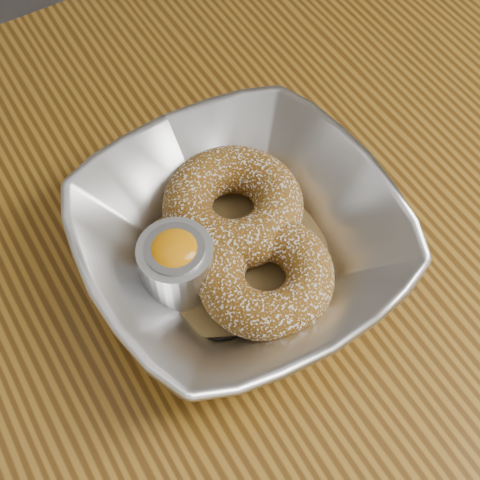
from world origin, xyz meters
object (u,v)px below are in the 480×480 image
donut_front (265,276)px  ramekin (177,263)px  serving_bowl (240,240)px  donut_back (233,206)px  table (299,303)px

donut_front → ramekin: 0.07m
serving_bowl → donut_front: bearing=-89.5°
donut_back → donut_front: bearing=-99.6°
ramekin → donut_back: bearing=22.0°
table → donut_back: size_ratio=10.33×
table → serving_bowl: (-0.05, 0.02, 0.13)m
donut_back → ramekin: bearing=-158.0°
serving_bowl → donut_front: serving_bowl is taller
table → donut_front: (-0.05, -0.02, 0.13)m
serving_bowl → donut_back: (0.01, 0.03, -0.00)m
table → ramekin: size_ratio=20.60×
serving_bowl → donut_back: size_ratio=2.15×
donut_back → serving_bowl: bearing=-111.1°
serving_bowl → donut_back: 0.03m
donut_back → donut_front: donut_back is taller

